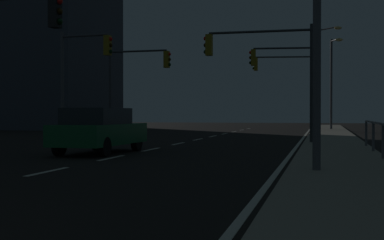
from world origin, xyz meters
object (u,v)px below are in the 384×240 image
object	(u,v)px
traffic_light_far_center	(136,74)
traffic_light_near_left	(83,65)
traffic_light_mid_left	(285,71)
traffic_light_mid_right	(290,75)
street_lamp_far_end	(333,75)
traffic_light_overhead_east	(262,59)
street_lamp_mid_block	(322,68)
car	(99,130)

from	to	relation	value
traffic_light_far_center	traffic_light_near_left	bearing A→B (deg)	-99.67
traffic_light_near_left	traffic_light_mid_left	bearing A→B (deg)	38.40
traffic_light_mid_right	street_lamp_far_end	size ratio (longest dim) A/B	0.80
traffic_light_far_center	traffic_light_near_left	xyz separation A→B (m)	(-0.90, -5.28, 0.08)
traffic_light_overhead_east	traffic_light_mid_right	distance (m)	16.89
traffic_light_mid_left	street_lamp_far_end	xyz separation A→B (m)	(2.90, 11.73, 0.53)
traffic_light_overhead_east	street_lamp_far_end	world-z (taller)	street_lamp_far_end
traffic_light_overhead_east	street_lamp_mid_block	bearing A→B (deg)	82.70
traffic_light_overhead_east	traffic_light_far_center	bearing A→B (deg)	143.01
car	traffic_light_far_center	distance (m)	13.09
traffic_light_near_left	traffic_light_overhead_east	bearing A→B (deg)	-4.46
traffic_light_overhead_east	street_lamp_mid_block	size ratio (longest dim) A/B	0.64
street_lamp_mid_block	traffic_light_mid_left	bearing A→B (deg)	-99.92
traffic_light_near_left	street_lamp_far_end	size ratio (longest dim) A/B	0.77
traffic_light_overhead_east	traffic_light_mid_right	world-z (taller)	traffic_light_mid_right
traffic_light_mid_left	traffic_light_near_left	bearing A→B (deg)	-141.60
traffic_light_overhead_east	traffic_light_near_left	world-z (taller)	traffic_light_near_left
car	street_lamp_far_end	world-z (taller)	street_lamp_far_end
car	traffic_light_near_left	xyz separation A→B (m)	(-3.92, 7.13, 2.94)
traffic_light_far_center	traffic_light_mid_left	world-z (taller)	traffic_light_mid_left
traffic_light_far_center	street_lamp_mid_block	distance (m)	17.51
street_lamp_mid_block	car	bearing A→B (deg)	-105.75
traffic_light_mid_right	traffic_light_mid_left	world-z (taller)	traffic_light_mid_right
traffic_light_overhead_east	traffic_light_far_center	world-z (taller)	same
traffic_light_mid_right	street_lamp_mid_block	world-z (taller)	street_lamp_mid_block
traffic_light_overhead_east	traffic_light_mid_left	distance (m)	8.06
traffic_light_mid_right	street_lamp_far_end	xyz separation A→B (m)	(3.09, 2.89, 0.21)
car	traffic_light_mid_left	bearing A→B (deg)	69.69
traffic_light_overhead_east	traffic_light_mid_right	size ratio (longest dim) A/B	0.90
street_lamp_far_end	street_lamp_mid_block	xyz separation A→B (m)	(-0.82, 0.17, 0.53)
street_lamp_mid_block	traffic_light_far_center	bearing A→B (deg)	-126.83
traffic_light_overhead_east	traffic_light_near_left	distance (m)	8.84
traffic_light_overhead_east	traffic_light_mid_left	bearing A→B (deg)	86.63
traffic_light_near_left	street_lamp_far_end	xyz separation A→B (m)	(12.18, 19.09, 0.62)
car	street_lamp_mid_block	size ratio (longest dim) A/B	0.56
car	traffic_light_mid_left	world-z (taller)	traffic_light_mid_left
traffic_light_mid_left	street_lamp_mid_block	distance (m)	12.12
car	traffic_light_near_left	bearing A→B (deg)	118.82
traffic_light_overhead_east	street_lamp_mid_block	distance (m)	20.13
traffic_light_overhead_east	street_lamp_far_end	xyz separation A→B (m)	(3.37, 19.77, 0.60)
traffic_light_mid_left	traffic_light_overhead_east	bearing A→B (deg)	-93.37
traffic_light_mid_left	traffic_light_near_left	size ratio (longest dim) A/B	0.97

